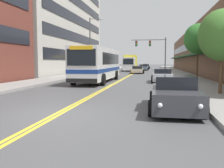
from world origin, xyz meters
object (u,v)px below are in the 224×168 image
Objects in this scene: car_silver_parked_right_mid at (163,76)px; street_tree_right_near at (222,35)px; city_bus at (99,63)px; fire_hydrant at (189,82)px; car_red_parked_left_mid at (101,70)px; car_slate_blue_moving_third at (144,68)px; box_truck at (130,63)px; street_tree_right_mid at (198,39)px; car_dark_grey_parked_right_foreground at (175,94)px; traffic_signal_mast at (153,48)px; car_charcoal_moving_second at (146,67)px; street_lamp_left_far at (92,42)px; car_champagne_moving_lead at (138,70)px.

car_silver_parked_right_mid is 0.91× the size of street_tree_right_near.
city_bus reaches higher than fire_hydrant.
car_red_parked_left_mid is 14.62m from car_silver_parked_right_mid.
street_tree_right_near is at bearing -81.39° from car_slate_blue_moving_third.
box_truck is 9.17× the size of fire_hydrant.
street_tree_right_near reaches higher than box_truck.
car_silver_parked_right_mid is at bearing -77.85° from box_truck.
street_tree_right_mid reaches higher than city_bus.
box_truck is (-5.90, 40.70, 1.04)m from car_dark_grey_parked_right_foreground.
traffic_signal_mast is at bearing 92.11° from car_dark_grey_parked_right_foreground.
car_charcoal_moving_second is at bearing 80.00° from car_red_parked_left_mid.
street_tree_right_mid is 7.26× the size of fire_hydrant.
car_charcoal_moving_second is 0.97× the size of street_tree_right_near.
car_dark_grey_parked_right_foreground is at bearing -67.82° from street_lamp_left_far.
car_charcoal_moving_second is 34.05m from street_lamp_left_far.
traffic_signal_mast is at bearing 93.31° from car_silver_parked_right_mid.
car_dark_grey_parked_right_foreground is at bearing -122.47° from street_tree_right_near.
car_champagne_moving_lead is 23.56m from fire_hydrant.
car_silver_parked_right_mid is (6.12, 0.43, -1.19)m from city_bus.
fire_hydrant is at bearing -83.63° from traffic_signal_mast.
car_dark_grey_parked_right_foreground is 1.08× the size of car_silver_parked_right_mid.
street_tree_right_near reaches higher than car_slate_blue_moving_third.
city_bus reaches higher than car_champagne_moving_lead.
car_champagne_moving_lead is at bearing 96.80° from car_dark_grey_parked_right_foreground.
car_champagne_moving_lead is 0.93× the size of street_tree_right_near.
traffic_signal_mast is at bearing -80.14° from car_slate_blue_moving_third.
traffic_signal_mast is at bearing 39.44° from car_champagne_moving_lead.
fire_hydrant is (4.97, -37.53, -0.07)m from car_slate_blue_moving_third.
street_lamp_left_far reaches higher than car_charcoal_moving_second.
car_slate_blue_moving_third is at bearing 97.54° from fire_hydrant.
car_dark_grey_parked_right_foreground is at bearing -101.31° from fire_hydrant.
street_tree_right_near reaches higher than car_silver_parked_right_mid.
car_charcoal_moving_second is 6.00× the size of fire_hydrant.
car_silver_parked_right_mid is 42.72m from car_charcoal_moving_second.
car_charcoal_moving_second is 0.65× the size of box_truck.
city_bus is 14.79m from car_dark_grey_parked_right_foreground.
box_truck is (-2.22, 9.85, 1.10)m from car_champagne_moving_lead.
traffic_signal_mast is 12.75m from street_lamp_left_far.
street_lamp_left_far is 14.84m from street_tree_right_mid.
car_red_parked_left_mid is (-2.46, 12.27, -1.16)m from city_bus.
fire_hydrant is (4.84, -48.51, -0.07)m from car_charcoal_moving_second.
city_bus is 2.63× the size of car_champagne_moving_lead.
box_truck reaches higher than car_silver_parked_right_mid.
street_tree_right_near is at bearing -56.81° from street_lamp_left_far.
car_charcoal_moving_second is 48.76m from fire_hydrant.
traffic_signal_mast is at bearing 75.58° from city_bus.
traffic_signal_mast is at bearing 96.37° from fire_hydrant.
traffic_signal_mast reaches higher than city_bus.
box_truck reaches higher than city_bus.
street_tree_right_mid reaches higher than car_slate_blue_moving_third.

